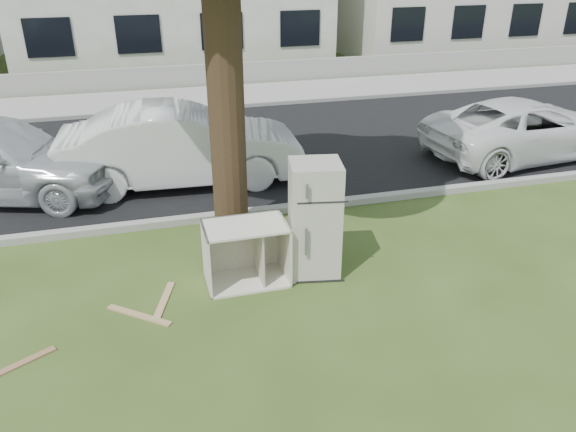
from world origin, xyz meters
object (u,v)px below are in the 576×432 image
object	(u,v)px
car_right	(526,129)
cabinet	(246,253)
fridge	(315,219)
car_center	(182,146)

from	to	relation	value
car_right	cabinet	bearing A→B (deg)	110.34
car_right	fridge	bearing A→B (deg)	113.96
car_center	car_right	xyz separation A→B (m)	(7.37, -0.41, -0.13)
fridge	car_right	world-z (taller)	fridge
cabinet	car_right	world-z (taller)	car_right
fridge	cabinet	distance (m)	1.05
fridge	cabinet	xyz separation A→B (m)	(-0.98, -0.01, -0.39)
fridge	cabinet	bearing A→B (deg)	-169.58
cabinet	car_right	distance (m)	7.73
fridge	car_center	distance (m)	4.13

